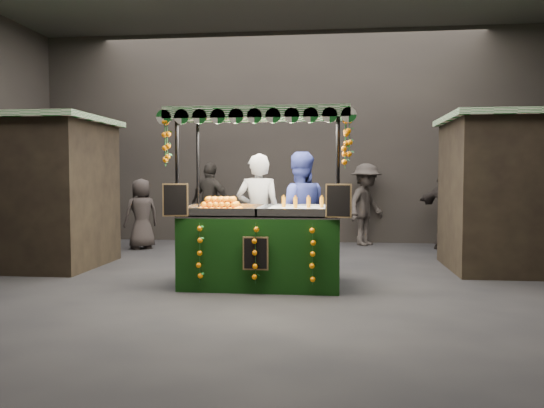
# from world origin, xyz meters

# --- Properties ---
(ground) EXTENTS (12.00, 12.00, 0.00)m
(ground) POSITION_xyz_m (0.00, 0.00, 0.00)
(ground) COLOR black
(ground) RESTS_ON ground
(market_hall) EXTENTS (12.10, 10.10, 5.05)m
(market_hall) POSITION_xyz_m (0.00, 0.00, 3.38)
(market_hall) COLOR black
(market_hall) RESTS_ON ground
(neighbour_stall_left) EXTENTS (3.00, 2.20, 2.60)m
(neighbour_stall_left) POSITION_xyz_m (-4.40, 1.00, 1.31)
(neighbour_stall_left) COLOR black
(neighbour_stall_left) RESTS_ON ground
(neighbour_stall_right) EXTENTS (3.00, 2.20, 2.60)m
(neighbour_stall_right) POSITION_xyz_m (4.40, 1.50, 1.31)
(neighbour_stall_right) COLOR black
(neighbour_stall_right) RESTS_ON ground
(juice_stall) EXTENTS (2.58, 1.52, 2.50)m
(juice_stall) POSITION_xyz_m (0.03, -0.29, 0.78)
(juice_stall) COLOR black
(juice_stall) RESTS_ON ground
(vendor_grey) EXTENTS (0.71, 0.47, 1.93)m
(vendor_grey) POSITION_xyz_m (-0.13, 0.52, 0.96)
(vendor_grey) COLOR slate
(vendor_grey) RESTS_ON ground
(vendor_blue) EXTENTS (1.05, 0.87, 1.97)m
(vendor_blue) POSITION_xyz_m (0.50, 0.75, 0.98)
(vendor_blue) COLOR navy
(vendor_blue) RESTS_ON ground
(shopper_0) EXTENTS (0.80, 0.71, 1.84)m
(shopper_0) POSITION_xyz_m (-3.88, 2.11, 0.92)
(shopper_0) COLOR black
(shopper_0) RESTS_ON ground
(shopper_1) EXTENTS (0.98, 0.95, 1.58)m
(shopper_1) POSITION_xyz_m (3.74, 2.79, 0.79)
(shopper_1) COLOR black
(shopper_1) RESTS_ON ground
(shopper_2) EXTENTS (1.19, 0.91, 1.89)m
(shopper_2) POSITION_xyz_m (-1.78, 4.39, 0.94)
(shopper_2) COLOR #2D2925
(shopper_2) RESTS_ON ground
(shopper_3) EXTENTS (1.25, 1.38, 1.86)m
(shopper_3) POSITION_xyz_m (1.79, 4.52, 0.93)
(shopper_3) COLOR #2C2724
(shopper_3) RESTS_ON ground
(shopper_4) EXTENTS (0.88, 0.85, 1.52)m
(shopper_4) POSITION_xyz_m (-3.08, 3.36, 0.76)
(shopper_4) COLOR #2A2422
(shopper_4) RESTS_ON ground
(shopper_5) EXTENTS (1.62, 1.72, 1.93)m
(shopper_5) POSITION_xyz_m (3.52, 3.93, 0.97)
(shopper_5) COLOR black
(shopper_5) RESTS_ON ground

